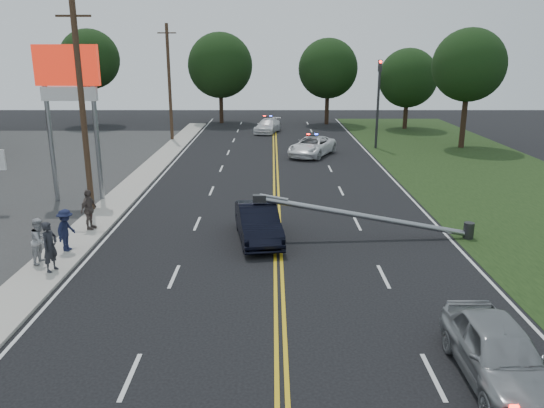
{
  "coord_description": "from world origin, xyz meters",
  "views": [
    {
      "loc": [
        -0.23,
        -13.26,
        7.63
      ],
      "look_at": [
        -0.24,
        7.38,
        1.7
      ],
      "focal_mm": 35.0,
      "sensor_mm": 36.0,
      "label": 1
    }
  ],
  "objects_px": {
    "utility_pole_far": "(169,82)",
    "bystander_c": "(66,230)",
    "traffic_signal": "(378,96)",
    "bystander_d": "(89,209)",
    "bystander_a": "(50,247)",
    "crashed_sedan": "(258,223)",
    "emergency_b": "(268,126)",
    "utility_pole_mid": "(82,108)",
    "pylon_sign": "(68,86)",
    "emergency_a": "(312,146)",
    "fallen_streetlight": "(377,218)",
    "waiting_sedan": "(498,352)",
    "bystander_b": "(40,241)"
  },
  "relations": [
    {
      "from": "utility_pole_far",
      "to": "bystander_c",
      "type": "height_order",
      "value": "utility_pole_far"
    },
    {
      "from": "traffic_signal",
      "to": "bystander_d",
      "type": "bearing_deg",
      "value": -128.13
    },
    {
      "from": "traffic_signal",
      "to": "bystander_a",
      "type": "xyz_separation_m",
      "value": [
        -16.37,
        -25.73,
        -3.17
      ]
    },
    {
      "from": "crashed_sedan",
      "to": "emergency_b",
      "type": "xyz_separation_m",
      "value": [
        0.14,
        30.9,
        -0.08
      ]
    },
    {
      "from": "utility_pole_mid",
      "to": "crashed_sedan",
      "type": "bearing_deg",
      "value": -26.46
    },
    {
      "from": "bystander_c",
      "to": "utility_pole_far",
      "type": "bearing_deg",
      "value": 10.95
    },
    {
      "from": "pylon_sign",
      "to": "emergency_a",
      "type": "bearing_deg",
      "value": 43.83
    },
    {
      "from": "emergency_b",
      "to": "bystander_d",
      "type": "bearing_deg",
      "value": -90.1
    },
    {
      "from": "crashed_sedan",
      "to": "emergency_b",
      "type": "bearing_deg",
      "value": 80.99
    },
    {
      "from": "crashed_sedan",
      "to": "fallen_streetlight",
      "type": "bearing_deg",
      "value": -6.81
    },
    {
      "from": "utility_pole_mid",
      "to": "emergency_a",
      "type": "relative_size",
      "value": 1.93
    },
    {
      "from": "waiting_sedan",
      "to": "bystander_c",
      "type": "bearing_deg",
      "value": 148.24
    },
    {
      "from": "utility_pole_far",
      "to": "utility_pole_mid",
      "type": "bearing_deg",
      "value": -90.0
    },
    {
      "from": "pylon_sign",
      "to": "crashed_sedan",
      "type": "relative_size",
      "value": 1.75
    },
    {
      "from": "pylon_sign",
      "to": "fallen_streetlight",
      "type": "height_order",
      "value": "pylon_sign"
    },
    {
      "from": "fallen_streetlight",
      "to": "bystander_a",
      "type": "bearing_deg",
      "value": -163.05
    },
    {
      "from": "emergency_a",
      "to": "fallen_streetlight",
      "type": "bearing_deg",
      "value": -60.79
    },
    {
      "from": "traffic_signal",
      "to": "crashed_sedan",
      "type": "relative_size",
      "value": 1.54
    },
    {
      "from": "bystander_a",
      "to": "bystander_b",
      "type": "relative_size",
      "value": 1.07
    },
    {
      "from": "pylon_sign",
      "to": "bystander_a",
      "type": "relative_size",
      "value": 4.38
    },
    {
      "from": "utility_pole_far",
      "to": "bystander_d",
      "type": "height_order",
      "value": "utility_pole_far"
    },
    {
      "from": "bystander_c",
      "to": "bystander_a",
      "type": "bearing_deg",
      "value": -165.36
    },
    {
      "from": "bystander_b",
      "to": "bystander_d",
      "type": "distance_m",
      "value": 3.9
    },
    {
      "from": "pylon_sign",
      "to": "emergency_a",
      "type": "distance_m",
      "value": 19.19
    },
    {
      "from": "fallen_streetlight",
      "to": "traffic_signal",
      "type": "bearing_deg",
      "value": 79.41
    },
    {
      "from": "traffic_signal",
      "to": "bystander_d",
      "type": "xyz_separation_m",
      "value": [
        -16.56,
        -21.09,
        -3.2
      ]
    },
    {
      "from": "bystander_a",
      "to": "bystander_b",
      "type": "height_order",
      "value": "bystander_a"
    },
    {
      "from": "traffic_signal",
      "to": "utility_pole_far",
      "type": "distance_m",
      "value": 17.97
    },
    {
      "from": "pylon_sign",
      "to": "utility_pole_far",
      "type": "distance_m",
      "value": 20.06
    },
    {
      "from": "fallen_streetlight",
      "to": "waiting_sedan",
      "type": "distance_m",
      "value": 10.15
    },
    {
      "from": "utility_pole_far",
      "to": "emergency_b",
      "type": "bearing_deg",
      "value": 29.03
    },
    {
      "from": "crashed_sedan",
      "to": "emergency_a",
      "type": "bearing_deg",
      "value": 70.41
    },
    {
      "from": "utility_pole_mid",
      "to": "bystander_d",
      "type": "distance_m",
      "value": 5.2
    },
    {
      "from": "traffic_signal",
      "to": "emergency_a",
      "type": "height_order",
      "value": "traffic_signal"
    },
    {
      "from": "waiting_sedan",
      "to": "fallen_streetlight",
      "type": "bearing_deg",
      "value": 95.72
    },
    {
      "from": "waiting_sedan",
      "to": "bystander_d",
      "type": "xyz_separation_m",
      "value": [
        -13.42,
        11.01,
        0.26
      ]
    },
    {
      "from": "emergency_b",
      "to": "bystander_a",
      "type": "xyz_separation_m",
      "value": [
        -7.39,
        -34.47,
        0.36
      ]
    },
    {
      "from": "utility_pole_far",
      "to": "bystander_a",
      "type": "bearing_deg",
      "value": -87.83
    },
    {
      "from": "utility_pole_mid",
      "to": "bystander_c",
      "type": "xyz_separation_m",
      "value": [
        0.93,
        -5.72,
        -4.13
      ]
    },
    {
      "from": "bystander_a",
      "to": "bystander_c",
      "type": "bearing_deg",
      "value": 22.67
    },
    {
      "from": "bystander_b",
      "to": "bystander_c",
      "type": "distance_m",
      "value": 1.33
    },
    {
      "from": "pylon_sign",
      "to": "crashed_sedan",
      "type": "height_order",
      "value": "pylon_sign"
    },
    {
      "from": "emergency_a",
      "to": "bystander_d",
      "type": "xyz_separation_m",
      "value": [
        -11.06,
        -17.87,
        0.29
      ]
    },
    {
      "from": "utility_pole_far",
      "to": "emergency_a",
      "type": "distance_m",
      "value": 14.68
    },
    {
      "from": "pylon_sign",
      "to": "emergency_a",
      "type": "xyz_separation_m",
      "value": [
        13.31,
        12.77,
        -5.28
      ]
    },
    {
      "from": "bystander_a",
      "to": "utility_pole_mid",
      "type": "bearing_deg",
      "value": 25.35
    },
    {
      "from": "pylon_sign",
      "to": "bystander_a",
      "type": "height_order",
      "value": "pylon_sign"
    },
    {
      "from": "bystander_b",
      "to": "bystander_d",
      "type": "relative_size",
      "value": 0.96
    },
    {
      "from": "utility_pole_far",
      "to": "crashed_sedan",
      "type": "height_order",
      "value": "utility_pole_far"
    },
    {
      "from": "utility_pole_far",
      "to": "bystander_c",
      "type": "relative_size",
      "value": 5.97
    }
  ]
}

